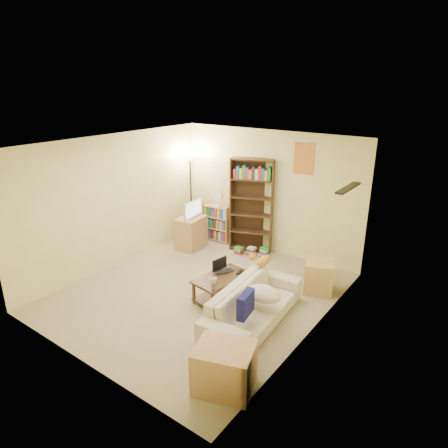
{
  "coord_description": "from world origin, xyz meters",
  "views": [
    {
      "loc": [
        3.86,
        -4.58,
        3.41
      ],
      "look_at": [
        0.04,
        0.66,
        1.05
      ],
      "focal_mm": 32.0,
      "sensor_mm": 36.0,
      "label": 1
    }
  ],
  "objects_px": {
    "sofa": "(253,305)",
    "laptop": "(225,272)",
    "mug": "(213,281)",
    "short_bookshelf": "(217,223)",
    "tabby_cat": "(261,260)",
    "desk_fan": "(217,196)",
    "television": "(190,209)",
    "coffee_table": "(222,285)",
    "tv_stand": "(191,232)",
    "tall_bookshelf": "(252,203)",
    "side_table": "(319,276)",
    "floor_lamp": "(190,173)",
    "end_cabinet": "(225,368)"
  },
  "relations": [
    {
      "from": "floor_lamp",
      "to": "end_cabinet",
      "type": "bearing_deg",
      "value": -45.08
    },
    {
      "from": "desk_fan",
      "to": "side_table",
      "type": "relative_size",
      "value": 0.79
    },
    {
      "from": "tv_stand",
      "to": "floor_lamp",
      "type": "relative_size",
      "value": 0.36
    },
    {
      "from": "tabby_cat",
      "to": "laptop",
      "type": "bearing_deg",
      "value": -143.45
    },
    {
      "from": "laptop",
      "to": "tabby_cat",
      "type": "bearing_deg",
      "value": -27.59
    },
    {
      "from": "side_table",
      "to": "floor_lamp",
      "type": "bearing_deg",
      "value": 169.65
    },
    {
      "from": "laptop",
      "to": "end_cabinet",
      "type": "bearing_deg",
      "value": -118.46
    },
    {
      "from": "floor_lamp",
      "to": "tv_stand",
      "type": "bearing_deg",
      "value": -50.82
    },
    {
      "from": "tv_stand",
      "to": "sofa",
      "type": "bearing_deg",
      "value": -37.74
    },
    {
      "from": "mug",
      "to": "short_bookshelf",
      "type": "height_order",
      "value": "short_bookshelf"
    },
    {
      "from": "mug",
      "to": "television",
      "type": "distance_m",
      "value": 2.5
    },
    {
      "from": "sofa",
      "to": "laptop",
      "type": "distance_m",
      "value": 0.88
    },
    {
      "from": "sofa",
      "to": "desk_fan",
      "type": "distance_m",
      "value": 3.3
    },
    {
      "from": "mug",
      "to": "tall_bookshelf",
      "type": "distance_m",
      "value": 2.46
    },
    {
      "from": "coffee_table",
      "to": "mug",
      "type": "xyz_separation_m",
      "value": [
        0.04,
        -0.27,
        0.2
      ]
    },
    {
      "from": "television",
      "to": "desk_fan",
      "type": "xyz_separation_m",
      "value": [
        0.25,
        0.61,
        0.18
      ]
    },
    {
      "from": "laptop",
      "to": "sofa",
      "type": "bearing_deg",
      "value": -89.87
    },
    {
      "from": "laptop",
      "to": "desk_fan",
      "type": "distance_m",
      "value": 2.47
    },
    {
      "from": "tv_stand",
      "to": "short_bookshelf",
      "type": "bearing_deg",
      "value": 66.96
    },
    {
      "from": "mug",
      "to": "floor_lamp",
      "type": "height_order",
      "value": "floor_lamp"
    },
    {
      "from": "mug",
      "to": "side_table",
      "type": "relative_size",
      "value": 0.25
    },
    {
      "from": "mug",
      "to": "desk_fan",
      "type": "distance_m",
      "value": 2.81
    },
    {
      "from": "tv_stand",
      "to": "end_cabinet",
      "type": "relative_size",
      "value": 1.02
    },
    {
      "from": "television",
      "to": "desk_fan",
      "type": "distance_m",
      "value": 0.68
    },
    {
      "from": "sofa",
      "to": "tall_bookshelf",
      "type": "height_order",
      "value": "tall_bookshelf"
    },
    {
      "from": "mug",
      "to": "tabby_cat",
      "type": "bearing_deg",
      "value": 61.56
    },
    {
      "from": "television",
      "to": "tall_bookshelf",
      "type": "relative_size",
      "value": 0.34
    },
    {
      "from": "sofa",
      "to": "tabby_cat",
      "type": "relative_size",
      "value": 4.46
    },
    {
      "from": "sofa",
      "to": "laptop",
      "type": "height_order",
      "value": "sofa"
    },
    {
      "from": "coffee_table",
      "to": "desk_fan",
      "type": "xyz_separation_m",
      "value": [
        -1.56,
        1.97,
        0.77
      ]
    },
    {
      "from": "coffee_table",
      "to": "tall_bookshelf",
      "type": "relative_size",
      "value": 0.51
    },
    {
      "from": "laptop",
      "to": "side_table",
      "type": "relative_size",
      "value": 0.71
    },
    {
      "from": "tall_bookshelf",
      "to": "floor_lamp",
      "type": "relative_size",
      "value": 1.03
    },
    {
      "from": "sofa",
      "to": "coffee_table",
      "type": "relative_size",
      "value": 2.01
    },
    {
      "from": "tv_stand",
      "to": "short_bookshelf",
      "type": "xyz_separation_m",
      "value": [
        0.2,
        0.65,
        0.07
      ]
    },
    {
      "from": "tv_stand",
      "to": "desk_fan",
      "type": "distance_m",
      "value": 0.96
    },
    {
      "from": "floor_lamp",
      "to": "side_table",
      "type": "distance_m",
      "value": 3.61
    },
    {
      "from": "laptop",
      "to": "coffee_table",
      "type": "bearing_deg",
      "value": -143.41
    },
    {
      "from": "mug",
      "to": "television",
      "type": "xyz_separation_m",
      "value": [
        -1.85,
        1.63,
        0.4
      ]
    },
    {
      "from": "coffee_table",
      "to": "sofa",
      "type": "bearing_deg",
      "value": -8.81
    },
    {
      "from": "sofa",
      "to": "coffee_table",
      "type": "distance_m",
      "value": 0.8
    },
    {
      "from": "tv_stand",
      "to": "television",
      "type": "relative_size",
      "value": 1.04
    },
    {
      "from": "coffee_table",
      "to": "tv_stand",
      "type": "height_order",
      "value": "tv_stand"
    },
    {
      "from": "side_table",
      "to": "tabby_cat",
      "type": "bearing_deg",
      "value": -134.49
    },
    {
      "from": "coffee_table",
      "to": "laptop",
      "type": "height_order",
      "value": "laptop"
    },
    {
      "from": "tabby_cat",
      "to": "tv_stand",
      "type": "bearing_deg",
      "value": 158.76
    },
    {
      "from": "tabby_cat",
      "to": "coffee_table",
      "type": "distance_m",
      "value": 0.76
    },
    {
      "from": "coffee_table",
      "to": "laptop",
      "type": "relative_size",
      "value": 2.6
    },
    {
      "from": "mug",
      "to": "television",
      "type": "relative_size",
      "value": 0.21
    },
    {
      "from": "mug",
      "to": "short_bookshelf",
      "type": "bearing_deg",
      "value": 125.88
    }
  ]
}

